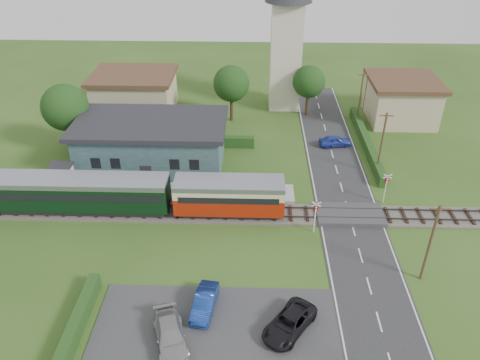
{
  "coord_description": "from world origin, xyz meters",
  "views": [
    {
      "loc": [
        0.89,
        -33.43,
        26.04
      ],
      "look_at": [
        -0.3,
        4.0,
        2.57
      ],
      "focal_mm": 35.0,
      "sensor_mm": 36.0,
      "label": 1
    }
  ],
  "objects_px": {
    "crossing_signal_far": "(386,184)",
    "car_park_silver": "(170,335)",
    "car_park_blue": "(205,302)",
    "pedestrian_near": "(224,184)",
    "car_on_road": "(335,141)",
    "pedestrian_far": "(67,182)",
    "church_tower": "(287,32)",
    "house_west": "(135,93)",
    "station_building": "(152,143)",
    "train": "(48,192)",
    "equipment_hut": "(61,178)",
    "house_east": "(401,99)",
    "crossing_signal_near": "(316,212)",
    "car_park_dark": "(289,323)"
  },
  "relations": [
    {
      "from": "house_east",
      "to": "pedestrian_near",
      "type": "distance_m",
      "value": 28.87
    },
    {
      "from": "crossing_signal_far",
      "to": "car_park_silver",
      "type": "bearing_deg",
      "value": -136.44
    },
    {
      "from": "equipment_hut",
      "to": "pedestrian_far",
      "type": "bearing_deg",
      "value": -18.79
    },
    {
      "from": "equipment_hut",
      "to": "station_building",
      "type": "distance_m",
      "value": 9.92
    },
    {
      "from": "station_building",
      "to": "car_park_blue",
      "type": "relative_size",
      "value": 4.0
    },
    {
      "from": "car_park_silver",
      "to": "pedestrian_far",
      "type": "xyz_separation_m",
      "value": [
        -13.03,
        17.75,
        0.62
      ]
    },
    {
      "from": "train",
      "to": "car_on_road",
      "type": "xyz_separation_m",
      "value": [
        28.55,
        14.04,
        -1.49
      ]
    },
    {
      "from": "equipment_hut",
      "to": "car_park_blue",
      "type": "distance_m",
      "value": 21.62
    },
    {
      "from": "house_west",
      "to": "train",
      "type": "bearing_deg",
      "value": -97.42
    },
    {
      "from": "station_building",
      "to": "crossing_signal_far",
      "type": "height_order",
      "value": "station_building"
    },
    {
      "from": "house_east",
      "to": "train",
      "type": "bearing_deg",
      "value": -149.93
    },
    {
      "from": "equipment_hut",
      "to": "crossing_signal_far",
      "type": "relative_size",
      "value": 0.78
    },
    {
      "from": "station_building",
      "to": "house_west",
      "type": "distance_m",
      "value": 14.87
    },
    {
      "from": "crossing_signal_far",
      "to": "car_park_blue",
      "type": "distance_m",
      "value": 21.4
    },
    {
      "from": "station_building",
      "to": "equipment_hut",
      "type": "bearing_deg",
      "value": -144.08
    },
    {
      "from": "crossing_signal_near",
      "to": "car_on_road",
      "type": "height_order",
      "value": "crossing_signal_near"
    },
    {
      "from": "station_building",
      "to": "train",
      "type": "distance_m",
      "value": 12.05
    },
    {
      "from": "station_building",
      "to": "car_park_silver",
      "type": "xyz_separation_m",
      "value": [
        5.59,
        -23.73,
        -1.93
      ]
    },
    {
      "from": "equipment_hut",
      "to": "car_park_dark",
      "type": "height_order",
      "value": "equipment_hut"
    },
    {
      "from": "equipment_hut",
      "to": "crossing_signal_far",
      "type": "distance_m",
      "value": 31.61
    },
    {
      "from": "train",
      "to": "car_park_dark",
      "type": "relative_size",
      "value": 9.31
    },
    {
      "from": "equipment_hut",
      "to": "house_east",
      "type": "xyz_separation_m",
      "value": [
        38.0,
        18.8,
        1.05
      ]
    },
    {
      "from": "church_tower",
      "to": "car_on_road",
      "type": "distance_m",
      "value": 16.27
    },
    {
      "from": "car_park_blue",
      "to": "pedestrian_near",
      "type": "bearing_deg",
      "value": 96.05
    },
    {
      "from": "house_west",
      "to": "pedestrian_near",
      "type": "relative_size",
      "value": 6.39
    },
    {
      "from": "car_on_road",
      "to": "equipment_hut",
      "type": "bearing_deg",
      "value": 102.18
    },
    {
      "from": "equipment_hut",
      "to": "crossing_signal_far",
      "type": "bearing_deg",
      "value": -1.46
    },
    {
      "from": "car_on_road",
      "to": "car_park_blue",
      "type": "bearing_deg",
      "value": 144.7
    },
    {
      "from": "crossing_signal_far",
      "to": "car_park_blue",
      "type": "bearing_deg",
      "value": -138.56
    },
    {
      "from": "car_on_road",
      "to": "car_park_dark",
      "type": "xyz_separation_m",
      "value": [
        -6.98,
        -27.45,
        0.03
      ]
    },
    {
      "from": "train",
      "to": "house_east",
      "type": "height_order",
      "value": "house_east"
    },
    {
      "from": "station_building",
      "to": "pedestrian_far",
      "type": "xyz_separation_m",
      "value": [
        -7.45,
        -5.98,
        -1.3
      ]
    },
    {
      "from": "car_on_road",
      "to": "pedestrian_far",
      "type": "relative_size",
      "value": 2.0
    },
    {
      "from": "house_west",
      "to": "pedestrian_far",
      "type": "height_order",
      "value": "house_west"
    },
    {
      "from": "pedestrian_near",
      "to": "house_west",
      "type": "bearing_deg",
      "value": -39.5
    },
    {
      "from": "car_on_road",
      "to": "pedestrian_far",
      "type": "xyz_separation_m",
      "value": [
        -28.0,
        -11.03,
        0.7
      ]
    },
    {
      "from": "house_east",
      "to": "crossing_signal_near",
      "type": "height_order",
      "value": "house_east"
    },
    {
      "from": "equipment_hut",
      "to": "train",
      "type": "xyz_separation_m",
      "value": [
        0.0,
        -3.2,
        0.43
      ]
    },
    {
      "from": "station_building",
      "to": "house_west",
      "type": "relative_size",
      "value": 1.48
    },
    {
      "from": "house_east",
      "to": "car_park_dark",
      "type": "height_order",
      "value": "house_east"
    },
    {
      "from": "car_on_road",
      "to": "train",
      "type": "bearing_deg",
      "value": 107.57
    },
    {
      "from": "station_building",
      "to": "car_park_blue",
      "type": "xyz_separation_m",
      "value": [
        7.6,
        -20.73,
        -1.95
      ]
    },
    {
      "from": "car_park_silver",
      "to": "crossing_signal_near",
      "type": "bearing_deg",
      "value": 30.48
    },
    {
      "from": "train",
      "to": "house_west",
      "type": "distance_m",
      "value": 23.2
    },
    {
      "from": "station_building",
      "to": "church_tower",
      "type": "distance_m",
      "value": 23.89
    },
    {
      "from": "car_on_road",
      "to": "car_park_silver",
      "type": "distance_m",
      "value": 32.44
    },
    {
      "from": "church_tower",
      "to": "pedestrian_near",
      "type": "height_order",
      "value": "church_tower"
    },
    {
      "from": "car_on_road",
      "to": "car_park_blue",
      "type": "distance_m",
      "value": 28.85
    },
    {
      "from": "station_building",
      "to": "crossing_signal_far",
      "type": "distance_m",
      "value": 24.51
    },
    {
      "from": "church_tower",
      "to": "house_west",
      "type": "distance_m",
      "value": 21.55
    }
  ]
}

